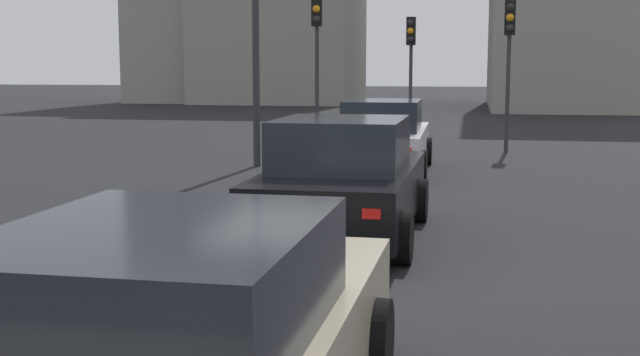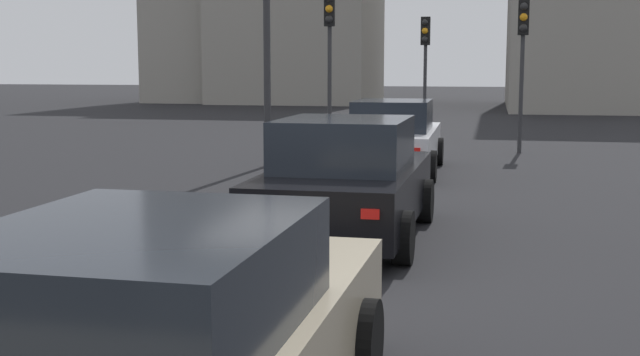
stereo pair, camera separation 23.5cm
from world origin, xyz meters
name	(u,v)px [view 1 (the left image)]	position (x,y,z in m)	size (l,w,h in m)	color
ground_plane	(325,276)	(0.00, 0.00, -0.10)	(160.00, 160.00, 0.20)	black
car_white_lead	(383,138)	(8.58, 0.23, 0.75)	(4.72, 2.04, 1.56)	silver
car_black_second	(343,181)	(1.64, 0.04, 0.77)	(4.39, 2.10, 1.62)	black
car_beige_third	(176,352)	(-4.89, -0.02, 0.72)	(4.84, 2.11, 1.48)	tan
traffic_light_near_left	(317,37)	(12.81, 2.49, 3.04)	(0.32, 0.30, 4.23)	#2D2D30
traffic_light_near_right	(509,43)	(13.19, -2.55, 2.86)	(0.32, 0.28, 3.97)	#2D2D30
traffic_light_far_left	(411,50)	(17.99, 0.35, 2.77)	(0.32, 0.30, 3.84)	#2D2D30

